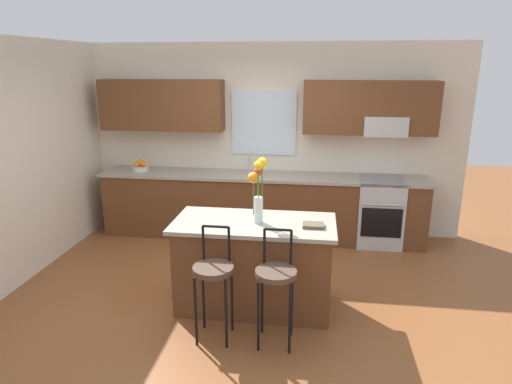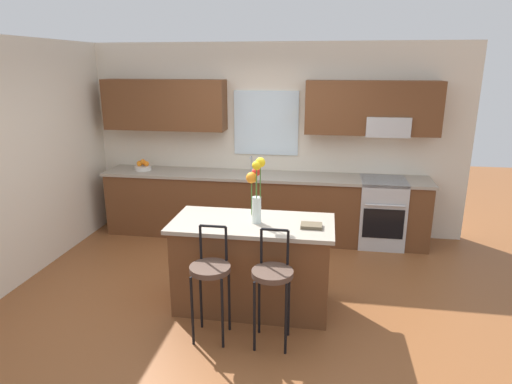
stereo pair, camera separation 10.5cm
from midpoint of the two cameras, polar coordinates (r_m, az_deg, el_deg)
name	(u,v)px [view 2 (the right image)]	position (r m, az deg, el deg)	size (l,w,h in m)	color
ground_plane	(240,294)	(4.93, -1.43, -12.99)	(14.00, 14.00, 0.00)	brown
wall_left	(27,159)	(5.74, -27.02, 3.84)	(0.12, 4.60, 2.70)	beige
back_wall_assembly	(268,130)	(6.33, 2.06, 8.06)	(5.60, 0.50, 2.70)	beige
counter_run	(263,206)	(6.29, 1.34, -1.76)	(4.56, 0.64, 0.92)	brown
sink_faucet	(251,162)	(6.30, -0.13, 3.88)	(0.02, 0.13, 0.23)	#B7BABC
oven_range	(381,212)	(6.27, 16.31, -2.54)	(0.60, 0.64, 0.92)	#B7BABC
kitchen_island	(253,264)	(4.51, 0.22, -9.31)	(1.59, 0.77, 0.92)	brown
bar_stool_near	(210,273)	(3.96, -5.14, -10.44)	(0.36, 0.36, 1.04)	black
bar_stool_middle	(272,278)	(3.87, 2.93, -11.04)	(0.36, 0.36, 1.04)	black
flower_vase	(256,186)	(4.19, 0.71, 0.74)	(0.19, 0.17, 0.65)	silver
cookbook	(311,226)	(4.22, 7.88, -4.34)	(0.20, 0.15, 0.03)	brown
fruit_bowl_oranges	(143,166)	(6.62, -13.94, 3.24)	(0.24, 0.24, 0.16)	silver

